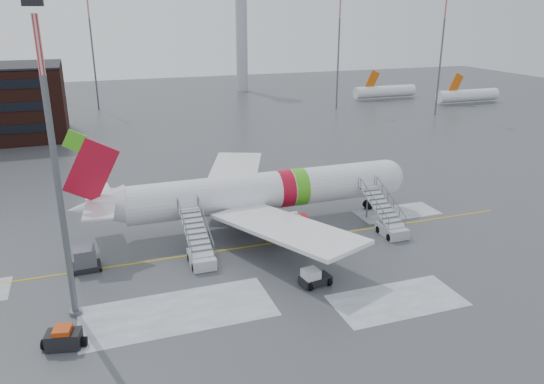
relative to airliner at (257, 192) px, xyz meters
name	(u,v)px	position (x,y,z in m)	size (l,w,h in m)	color
ground	(223,246)	(-4.63, -4.11, -3.42)	(260.00, 260.00, 0.00)	#494C4F
airliner	(257,192)	(0.00, 0.00, 0.00)	(35.03, 32.97, 11.18)	white
airstair_fwd	(388,223)	(11.51, -6.54, -2.35)	(2.05, 7.70, 3.48)	#ADB0B4
airstair_aft	(199,250)	(-7.39, -6.54, -2.35)	(2.05, 7.70, 3.48)	#BBBDC3
pushback_tug	(314,278)	(0.34, -13.74, -2.79)	(2.64, 2.12, 1.42)	black
uld_container	(85,260)	(-16.84, -4.90, -2.49)	(2.49, 1.88, 1.98)	black
baggage_tractor	(64,339)	(-18.42, -15.93, -2.79)	(2.96, 1.75, 1.48)	black
light_mast_near	(55,164)	(-17.71, -11.93, 7.91)	(1.20, 1.20, 21.65)	#595B60
control_tower	(241,18)	(25.37, 90.89, 15.33)	(6.40, 6.40, 30.00)	#B2B5BA
light_mast_far_ne	(339,44)	(37.37, 57.89, 10.42)	(1.20, 1.20, 24.25)	#595B60
light_mast_far_n	(92,45)	(-12.63, 73.89, 10.42)	(1.20, 1.20, 24.25)	#595B60
light_mast_far_e	(442,47)	(53.37, 43.89, 10.42)	(1.20, 1.20, 24.25)	#595B60
distant_aircraft	(410,102)	(57.87, 59.89, -3.42)	(35.00, 18.00, 8.00)	#D8590C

